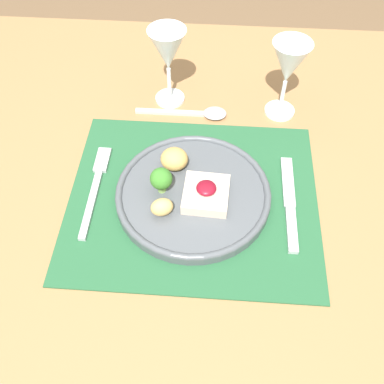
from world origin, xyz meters
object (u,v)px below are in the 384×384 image
Objects in this scene: spoon at (202,113)px; wine_glass_near at (289,66)px; dinner_plate at (191,193)px; wine_glass_far at (168,53)px; knife at (290,208)px; fork at (96,184)px.

wine_glass_near reaches higher than spoon.
dinner_plate is 1.64× the size of wine_glass_far.
spoon is 1.15× the size of wine_glass_near.
dinner_plate is at bearing 173.45° from knife.
dinner_plate reaches higher than fork.
wine_glass_far is at bearing 148.14° from spoon.
dinner_plate is 0.17m from fork.
knife is 1.24× the size of wine_glass_far.
spoon is (0.01, 0.22, -0.01)m from dinner_plate.
wine_glass_far reaches higher than wine_glass_near.
wine_glass_near is (-0.01, 0.25, 0.11)m from knife.
dinner_plate reaches higher than knife.
wine_glass_near reaches higher than fork.
dinner_plate is 0.22m from spoon.
wine_glass_far is at bearing 66.10° from fork.
knife is at bearing -49.38° from wine_glass_far.
fork is 1.24× the size of wine_glass_far.
dinner_plate is 0.17m from knife.
fork is 0.41m from wine_glass_near.
knife is 1.09× the size of spoon.
spoon is at bearing 88.30° from dinner_plate.
spoon is 1.14× the size of wine_glass_far.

